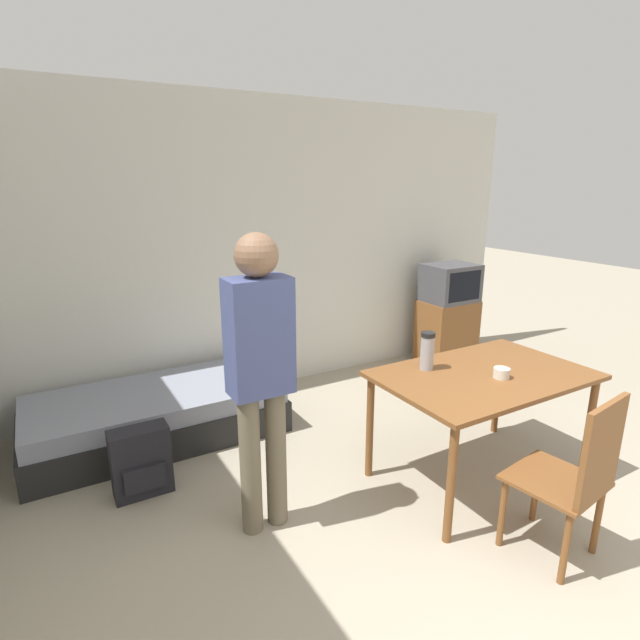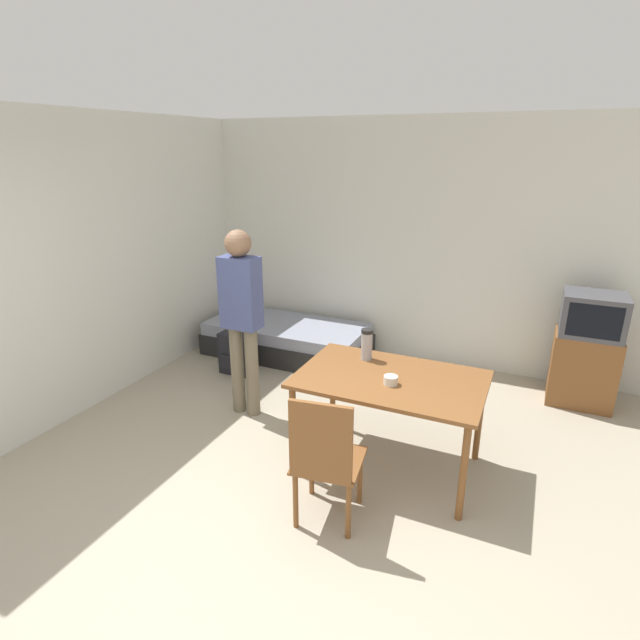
{
  "view_description": "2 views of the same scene",
  "coord_description": "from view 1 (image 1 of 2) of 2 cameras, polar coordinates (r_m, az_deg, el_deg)",
  "views": [
    {
      "loc": [
        -1.93,
        -0.73,
        1.98
      ],
      "look_at": [
        -0.35,
        1.99,
        1.09
      ],
      "focal_mm": 28.0,
      "sensor_mm": 36.0,
      "label": 1
    },
    {
      "loc": [
        1.42,
        -1.91,
        2.38
      ],
      "look_at": [
        -0.36,
        2.0,
        0.88
      ],
      "focal_mm": 28.0,
      "sensor_mm": 36.0,
      "label": 2
    }
  ],
  "objects": [
    {
      "name": "thermos_flask",
      "position": [
        3.36,
        12.17,
        -3.26
      ],
      "size": [
        0.09,
        0.09,
        0.25
      ],
      "color": "#99999E",
      "rests_on": "dining_table"
    },
    {
      "name": "tv",
      "position": [
        5.63,
        14.38,
        0.57
      ],
      "size": [
        0.58,
        0.44,
        1.11
      ],
      "color": "brown",
      "rests_on": "ground_plane"
    },
    {
      "name": "daybed",
      "position": [
        4.2,
        -18.11,
        -10.23
      ],
      "size": [
        1.93,
        0.89,
        0.39
      ],
      "color": "black",
      "rests_on": "ground_plane"
    },
    {
      "name": "backpack",
      "position": [
        3.52,
        -19.77,
        -15.04
      ],
      "size": [
        0.36,
        0.2,
        0.46
      ],
      "color": "black",
      "rests_on": "ground_plane"
    },
    {
      "name": "mate_bowl",
      "position": [
        3.38,
        20.03,
        -5.71
      ],
      "size": [
        0.1,
        0.1,
        0.06
      ],
      "color": "beige",
      "rests_on": "dining_table"
    },
    {
      "name": "wall_back",
      "position": [
        4.75,
        -5.88,
        8.09
      ],
      "size": [
        5.74,
        0.06,
        2.7
      ],
      "color": "silver",
      "rests_on": "ground_plane"
    },
    {
      "name": "dining_table",
      "position": [
        3.46,
        18.13,
        -7.0
      ],
      "size": [
        1.37,
        0.88,
        0.76
      ],
      "color": "brown",
      "rests_on": "ground_plane"
    },
    {
      "name": "person_standing",
      "position": [
        2.72,
        -6.86,
        -5.13
      ],
      "size": [
        0.34,
        0.23,
        1.72
      ],
      "color": "#6B604C",
      "rests_on": "ground_plane"
    },
    {
      "name": "wooden_chair",
      "position": [
        2.98,
        27.26,
        -15.29
      ],
      "size": [
        0.49,
        0.49,
        0.96
      ],
      "color": "brown",
      "rests_on": "ground_plane"
    }
  ]
}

